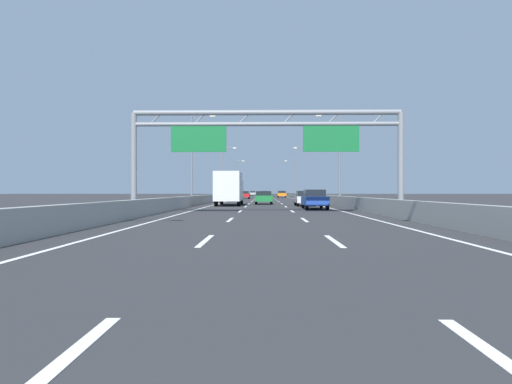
# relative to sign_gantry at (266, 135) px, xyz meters

# --- Properties ---
(ground_plane) EXTENTS (260.00, 260.00, 0.00)m
(ground_plane) POSITION_rel_sign_gantry_xyz_m (0.03, 72.99, -4.83)
(ground_plane) COLOR #2D2D30
(lane_dash_left_0) EXTENTS (0.16, 3.00, 0.01)m
(lane_dash_left_0) POSITION_rel_sign_gantry_xyz_m (-1.77, -23.51, -4.82)
(lane_dash_left_0) COLOR white
(lane_dash_left_0) RESTS_ON ground_plane
(lane_dash_left_1) EXTENTS (0.16, 3.00, 0.01)m
(lane_dash_left_1) POSITION_rel_sign_gantry_xyz_m (-1.77, -14.51, -4.82)
(lane_dash_left_1) COLOR white
(lane_dash_left_1) RESTS_ON ground_plane
(lane_dash_left_2) EXTENTS (0.16, 3.00, 0.01)m
(lane_dash_left_2) POSITION_rel_sign_gantry_xyz_m (-1.77, -5.51, -4.82)
(lane_dash_left_2) COLOR white
(lane_dash_left_2) RESTS_ON ground_plane
(lane_dash_left_3) EXTENTS (0.16, 3.00, 0.01)m
(lane_dash_left_3) POSITION_rel_sign_gantry_xyz_m (-1.77, 3.49, -4.82)
(lane_dash_left_3) COLOR white
(lane_dash_left_3) RESTS_ON ground_plane
(lane_dash_left_4) EXTENTS (0.16, 3.00, 0.01)m
(lane_dash_left_4) POSITION_rel_sign_gantry_xyz_m (-1.77, 12.49, -4.82)
(lane_dash_left_4) COLOR white
(lane_dash_left_4) RESTS_ON ground_plane
(lane_dash_left_5) EXTENTS (0.16, 3.00, 0.01)m
(lane_dash_left_5) POSITION_rel_sign_gantry_xyz_m (-1.77, 21.49, -4.82)
(lane_dash_left_5) COLOR white
(lane_dash_left_5) RESTS_ON ground_plane
(lane_dash_left_6) EXTENTS (0.16, 3.00, 0.01)m
(lane_dash_left_6) POSITION_rel_sign_gantry_xyz_m (-1.77, 30.49, -4.82)
(lane_dash_left_6) COLOR white
(lane_dash_left_6) RESTS_ON ground_plane
(lane_dash_left_7) EXTENTS (0.16, 3.00, 0.01)m
(lane_dash_left_7) POSITION_rel_sign_gantry_xyz_m (-1.77, 39.49, -4.82)
(lane_dash_left_7) COLOR white
(lane_dash_left_7) RESTS_ON ground_plane
(lane_dash_left_8) EXTENTS (0.16, 3.00, 0.01)m
(lane_dash_left_8) POSITION_rel_sign_gantry_xyz_m (-1.77, 48.49, -4.82)
(lane_dash_left_8) COLOR white
(lane_dash_left_8) RESTS_ON ground_plane
(lane_dash_left_9) EXTENTS (0.16, 3.00, 0.01)m
(lane_dash_left_9) POSITION_rel_sign_gantry_xyz_m (-1.77, 57.49, -4.82)
(lane_dash_left_9) COLOR white
(lane_dash_left_9) RESTS_ON ground_plane
(lane_dash_left_10) EXTENTS (0.16, 3.00, 0.01)m
(lane_dash_left_10) POSITION_rel_sign_gantry_xyz_m (-1.77, 66.49, -4.82)
(lane_dash_left_10) COLOR white
(lane_dash_left_10) RESTS_ON ground_plane
(lane_dash_left_11) EXTENTS (0.16, 3.00, 0.01)m
(lane_dash_left_11) POSITION_rel_sign_gantry_xyz_m (-1.77, 75.49, -4.82)
(lane_dash_left_11) COLOR white
(lane_dash_left_11) RESTS_ON ground_plane
(lane_dash_left_12) EXTENTS (0.16, 3.00, 0.01)m
(lane_dash_left_12) POSITION_rel_sign_gantry_xyz_m (-1.77, 84.49, -4.82)
(lane_dash_left_12) COLOR white
(lane_dash_left_12) RESTS_ON ground_plane
(lane_dash_left_13) EXTENTS (0.16, 3.00, 0.01)m
(lane_dash_left_13) POSITION_rel_sign_gantry_xyz_m (-1.77, 93.49, -4.82)
(lane_dash_left_13) COLOR white
(lane_dash_left_13) RESTS_ON ground_plane
(lane_dash_left_14) EXTENTS (0.16, 3.00, 0.01)m
(lane_dash_left_14) POSITION_rel_sign_gantry_xyz_m (-1.77, 102.49, -4.82)
(lane_dash_left_14) COLOR white
(lane_dash_left_14) RESTS_ON ground_plane
(lane_dash_left_15) EXTENTS (0.16, 3.00, 0.01)m
(lane_dash_left_15) POSITION_rel_sign_gantry_xyz_m (-1.77, 111.49, -4.82)
(lane_dash_left_15) COLOR white
(lane_dash_left_15) RESTS_ON ground_plane
(lane_dash_left_16) EXTENTS (0.16, 3.00, 0.01)m
(lane_dash_left_16) POSITION_rel_sign_gantry_xyz_m (-1.77, 120.49, -4.82)
(lane_dash_left_16) COLOR white
(lane_dash_left_16) RESTS_ON ground_plane
(lane_dash_left_17) EXTENTS (0.16, 3.00, 0.01)m
(lane_dash_left_17) POSITION_rel_sign_gantry_xyz_m (-1.77, 129.49, -4.82)
(lane_dash_left_17) COLOR white
(lane_dash_left_17) RESTS_ON ground_plane
(lane_dash_right_1) EXTENTS (0.16, 3.00, 0.01)m
(lane_dash_right_1) POSITION_rel_sign_gantry_xyz_m (1.83, -14.51, -4.82)
(lane_dash_right_1) COLOR white
(lane_dash_right_1) RESTS_ON ground_plane
(lane_dash_right_2) EXTENTS (0.16, 3.00, 0.01)m
(lane_dash_right_2) POSITION_rel_sign_gantry_xyz_m (1.83, -5.51, -4.82)
(lane_dash_right_2) COLOR white
(lane_dash_right_2) RESTS_ON ground_plane
(lane_dash_right_3) EXTENTS (0.16, 3.00, 0.01)m
(lane_dash_right_3) POSITION_rel_sign_gantry_xyz_m (1.83, 3.49, -4.82)
(lane_dash_right_3) COLOR white
(lane_dash_right_3) RESTS_ON ground_plane
(lane_dash_right_4) EXTENTS (0.16, 3.00, 0.01)m
(lane_dash_right_4) POSITION_rel_sign_gantry_xyz_m (1.83, 12.49, -4.82)
(lane_dash_right_4) COLOR white
(lane_dash_right_4) RESTS_ON ground_plane
(lane_dash_right_5) EXTENTS (0.16, 3.00, 0.01)m
(lane_dash_right_5) POSITION_rel_sign_gantry_xyz_m (1.83, 21.49, -4.82)
(lane_dash_right_5) COLOR white
(lane_dash_right_5) RESTS_ON ground_plane
(lane_dash_right_6) EXTENTS (0.16, 3.00, 0.01)m
(lane_dash_right_6) POSITION_rel_sign_gantry_xyz_m (1.83, 30.49, -4.82)
(lane_dash_right_6) COLOR white
(lane_dash_right_6) RESTS_ON ground_plane
(lane_dash_right_7) EXTENTS (0.16, 3.00, 0.01)m
(lane_dash_right_7) POSITION_rel_sign_gantry_xyz_m (1.83, 39.49, -4.82)
(lane_dash_right_7) COLOR white
(lane_dash_right_7) RESTS_ON ground_plane
(lane_dash_right_8) EXTENTS (0.16, 3.00, 0.01)m
(lane_dash_right_8) POSITION_rel_sign_gantry_xyz_m (1.83, 48.49, -4.82)
(lane_dash_right_8) COLOR white
(lane_dash_right_8) RESTS_ON ground_plane
(lane_dash_right_9) EXTENTS (0.16, 3.00, 0.01)m
(lane_dash_right_9) POSITION_rel_sign_gantry_xyz_m (1.83, 57.49, -4.82)
(lane_dash_right_9) COLOR white
(lane_dash_right_9) RESTS_ON ground_plane
(lane_dash_right_10) EXTENTS (0.16, 3.00, 0.01)m
(lane_dash_right_10) POSITION_rel_sign_gantry_xyz_m (1.83, 66.49, -4.82)
(lane_dash_right_10) COLOR white
(lane_dash_right_10) RESTS_ON ground_plane
(lane_dash_right_11) EXTENTS (0.16, 3.00, 0.01)m
(lane_dash_right_11) POSITION_rel_sign_gantry_xyz_m (1.83, 75.49, -4.82)
(lane_dash_right_11) COLOR white
(lane_dash_right_11) RESTS_ON ground_plane
(lane_dash_right_12) EXTENTS (0.16, 3.00, 0.01)m
(lane_dash_right_12) POSITION_rel_sign_gantry_xyz_m (1.83, 84.49, -4.82)
(lane_dash_right_12) COLOR white
(lane_dash_right_12) RESTS_ON ground_plane
(lane_dash_right_13) EXTENTS (0.16, 3.00, 0.01)m
(lane_dash_right_13) POSITION_rel_sign_gantry_xyz_m (1.83, 93.49, -4.82)
(lane_dash_right_13) COLOR white
(lane_dash_right_13) RESTS_ON ground_plane
(lane_dash_right_14) EXTENTS (0.16, 3.00, 0.01)m
(lane_dash_right_14) POSITION_rel_sign_gantry_xyz_m (1.83, 102.49, -4.82)
(lane_dash_right_14) COLOR white
(lane_dash_right_14) RESTS_ON ground_plane
(lane_dash_right_15) EXTENTS (0.16, 3.00, 0.01)m
(lane_dash_right_15) POSITION_rel_sign_gantry_xyz_m (1.83, 111.49, -4.82)
(lane_dash_right_15) COLOR white
(lane_dash_right_15) RESTS_ON ground_plane
(lane_dash_right_16) EXTENTS (0.16, 3.00, 0.01)m
(lane_dash_right_16) POSITION_rel_sign_gantry_xyz_m (1.83, 120.49, -4.82)
(lane_dash_right_16) COLOR white
(lane_dash_right_16) RESTS_ON ground_plane
(lane_dash_right_17) EXTENTS (0.16, 3.00, 0.01)m
(lane_dash_right_17) POSITION_rel_sign_gantry_xyz_m (1.83, 129.49, -4.82)
(lane_dash_right_17) COLOR white
(lane_dash_right_17) RESTS_ON ground_plane
(edge_line_left) EXTENTS (0.16, 176.00, 0.01)m
(edge_line_left) POSITION_rel_sign_gantry_xyz_m (-5.22, 60.99, -4.82)
(edge_line_left) COLOR white
(edge_line_left) RESTS_ON ground_plane
(edge_line_right) EXTENTS (0.16, 176.00, 0.01)m
(edge_line_right) POSITION_rel_sign_gantry_xyz_m (5.28, 60.99, -4.82)
(edge_line_right) COLOR white
(edge_line_right) RESTS_ON ground_plane
(barrier_left) EXTENTS (0.45, 220.00, 0.95)m
(barrier_left) POSITION_rel_sign_gantry_xyz_m (-6.87, 82.99, -4.35)
(barrier_left) COLOR #9E9E99
(barrier_left) RESTS_ON ground_plane
(barrier_right) EXTENTS (0.45, 220.00, 0.95)m
(barrier_right) POSITION_rel_sign_gantry_xyz_m (6.93, 82.99, -4.35)
(barrier_right) COLOR #9E9E99
(barrier_right) RESTS_ON ground_plane
(sign_gantry) EXTENTS (16.67, 0.36, 6.36)m
(sign_gantry) POSITION_rel_sign_gantry_xyz_m (0.00, 0.00, 0.00)
(sign_gantry) COLOR gray
(sign_gantry) RESTS_ON ground_plane
(streetlamp_left_mid) EXTENTS (2.58, 0.28, 9.50)m
(streetlamp_left_mid) POSITION_rel_sign_gantry_xyz_m (-7.44, 18.77, 0.57)
(streetlamp_left_mid) COLOR slate
(streetlamp_left_mid) RESTS_ON ground_plane
(streetlamp_right_mid) EXTENTS (2.58, 0.28, 9.50)m
(streetlamp_right_mid) POSITION_rel_sign_gantry_xyz_m (7.49, 18.77, 0.57)
(streetlamp_right_mid) COLOR slate
(streetlamp_right_mid) RESTS_ON ground_plane
(streetlamp_left_far) EXTENTS (2.58, 0.28, 9.50)m
(streetlamp_left_far) POSITION_rel_sign_gantry_xyz_m (-7.44, 52.86, 0.57)
(streetlamp_left_far) COLOR slate
(streetlamp_left_far) RESTS_ON ground_plane
(streetlamp_right_far) EXTENTS (2.58, 0.28, 9.50)m
(streetlamp_right_far) POSITION_rel_sign_gantry_xyz_m (7.49, 52.86, 0.57)
(streetlamp_right_far) COLOR slate
(streetlamp_right_far) RESTS_ON ground_plane
(streetlamp_left_distant) EXTENTS (2.58, 0.28, 9.50)m
(streetlamp_left_distant) POSITION_rel_sign_gantry_xyz_m (-7.44, 86.94, 0.57)
(streetlamp_left_distant) COLOR slate
(streetlamp_left_distant) RESTS_ON ground_plane
(streetlamp_right_distant) EXTENTS (2.58, 0.28, 9.50)m
(streetlamp_right_distant) POSITION_rel_sign_gantry_xyz_m (7.49, 86.94, 0.57)
(streetlamp_right_distant) COLOR slate
(streetlamp_right_distant) RESTS_ON ground_plane
(orange_car) EXTENTS (1.89, 4.32, 1.47)m
(orange_car) POSITION_rel_sign_gantry_xyz_m (3.83, 71.04, -4.06)
(orange_car) COLOR orange
(orange_car) RESTS_ON ground_plane
(red_car) EXTENTS (1.85, 4.28, 1.40)m
(red_car) POSITION_rel_sign_gantry_xyz_m (-3.67, 52.62, -4.10)
(red_car) COLOR red
(red_car) RESTS_ON ground_plane
(white_car) EXTENTS (1.74, 4.36, 1.42)m
(white_car) POSITION_rel_sign_gantry_xyz_m (3.73, 14.70, -4.09)
(white_car) COLOR silver
(white_car) RESTS_ON ground_plane
(black_car) EXTENTS (1.88, 4.40, 1.46)m
(black_car) POSITION_rel_sign_gantry_xyz_m (-0.03, 83.03, -4.06)
(black_car) COLOR black
(black_car) RESTS_ON ground_plane
(blue_car) EXTENTS (1.74, 4.44, 1.52)m
(blue_car) POSITION_rel_sign_gantry_xyz_m (3.82, 7.56, -4.05)
(blue_car) COLOR #2347AD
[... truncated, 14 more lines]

